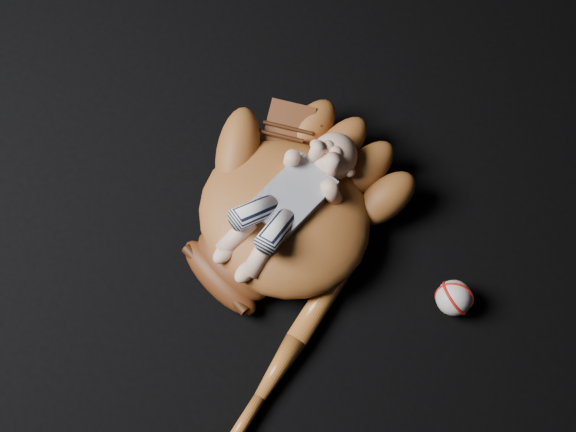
{
  "coord_description": "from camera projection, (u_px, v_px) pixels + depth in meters",
  "views": [
    {
      "loc": [
        0.36,
        -0.37,
        1.32
      ],
      "look_at": [
        0.06,
        0.06,
        0.08
      ],
      "focal_mm": 45.0,
      "sensor_mm": 36.0,
      "label": 1
    }
  ],
  "objects": [
    {
      "name": "baseball_bat",
      "position": [
        289.0,
        352.0,
        1.3
      ],
      "size": [
        0.06,
        0.45,
        0.04
      ],
      "primitive_type": null,
      "rotation": [
        0.0,
        0.0,
        0.04
      ],
      "color": "#A4561F",
      "rests_on": "ground"
    },
    {
      "name": "baseball",
      "position": [
        454.0,
        298.0,
        1.33
      ],
      "size": [
        0.08,
        0.08,
        0.07
      ],
      "primitive_type": "sphere",
      "rotation": [
        0.0,
        0.0,
        -0.16
      ],
      "color": "silver",
      "rests_on": "ground"
    },
    {
      "name": "baseball_glove",
      "position": [
        284.0,
        213.0,
        1.35
      ],
      "size": [
        0.52,
        0.56,
        0.15
      ],
      "primitive_type": null,
      "rotation": [
        0.0,
        0.0,
        -0.22
      ],
      "color": "brown",
      "rests_on": "ground"
    },
    {
      "name": "newborn_baby",
      "position": [
        283.0,
        205.0,
        1.31
      ],
      "size": [
        0.2,
        0.35,
        0.14
      ],
      "primitive_type": null,
      "rotation": [
        0.0,
        0.0,
        -0.13
      ],
      "color": "#E1AE91",
      "rests_on": "baseball_glove"
    }
  ]
}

